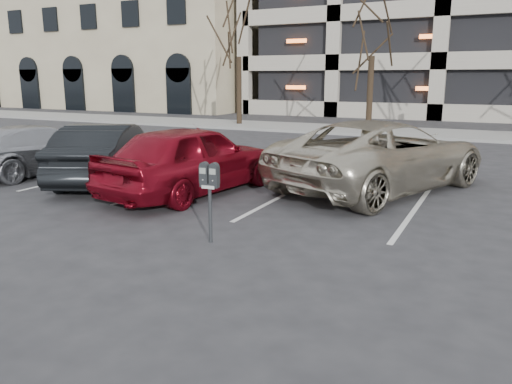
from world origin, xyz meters
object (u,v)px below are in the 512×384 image
tree_a (238,13)px  parking_meter (210,183)px  car_dark (107,153)px  tree_b (374,7)px  car_red (192,159)px  suv_silver (382,155)px  car_silver (39,149)px

tree_a → parking_meter: (8.84, -17.41, -4.83)m
tree_a → car_dark: 15.90m
tree_b → car_red: (-0.31, -14.66, -4.87)m
suv_silver → car_silver: (-8.70, -2.10, -0.14)m
parking_meter → suv_silver: bearing=70.3°
tree_b → suv_silver: bearing=-74.8°
suv_silver → car_silver: bearing=35.8°
tree_a → car_silver: size_ratio=1.77×
tree_b → car_dark: size_ratio=1.78×
tree_a → suv_silver: bearing=-50.0°
parking_meter → car_red: 3.50m
tree_a → tree_b: 7.00m
car_silver → tree_a: bearing=-75.9°
tree_a → parking_meter: 20.12m
parking_meter → car_red: (-2.15, 2.76, -0.18)m
car_red → car_silver: car_red is taller
tree_b → suv_silver: size_ratio=1.23×
tree_a → suv_silver: 16.89m
suv_silver → car_red: 4.33m
tree_a → tree_b: tree_a is taller
car_red → tree_a: bearing=-56.9°
tree_b → car_red: size_ratio=1.70×
car_red → car_silver: (-5.03, 0.19, -0.12)m
suv_silver → car_dark: 6.62m
parking_meter → car_silver: 7.76m
parking_meter → car_dark: car_dark is taller
parking_meter → suv_silver: (1.52, 5.05, -0.16)m
car_red → car_dark: size_ratio=1.05×
tree_a → car_red: tree_a is taller
car_red → car_silver: size_ratio=1.01×
tree_b → suv_silver: (3.36, -12.37, -4.85)m
suv_silver → car_silver: suv_silver is taller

